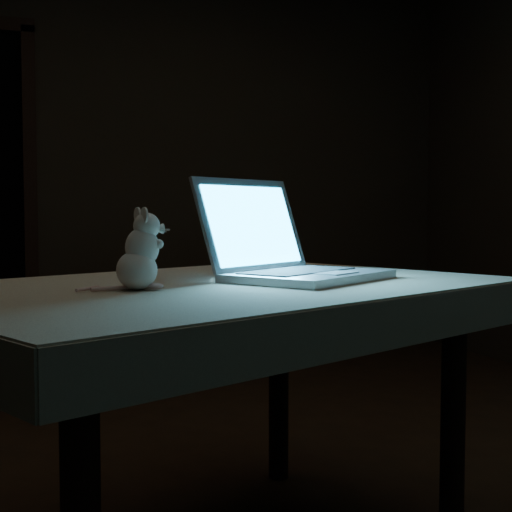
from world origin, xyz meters
name	(u,v)px	position (x,y,z in m)	size (l,w,h in m)	color
floor	(267,497)	(0.00, 0.00, 0.00)	(5.00, 5.00, 0.00)	black
back_wall	(128,159)	(0.00, 2.50, 1.30)	(4.50, 0.04, 2.60)	black
table	(214,428)	(-0.31, -0.41, 0.38)	(1.43, 0.92, 0.77)	black
tablecloth	(195,307)	(-0.37, -0.43, 0.72)	(1.54, 1.03, 0.11)	beige
laptop	(309,226)	(-0.03, -0.40, 0.93)	(0.44, 0.39, 0.30)	#B5B5BA
plush_mouse	(137,249)	(-0.53, -0.50, 0.87)	(0.15, 0.15, 0.20)	white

